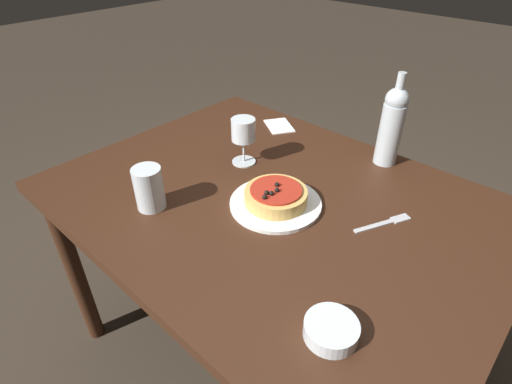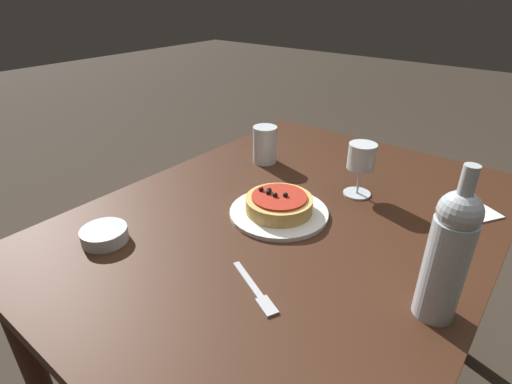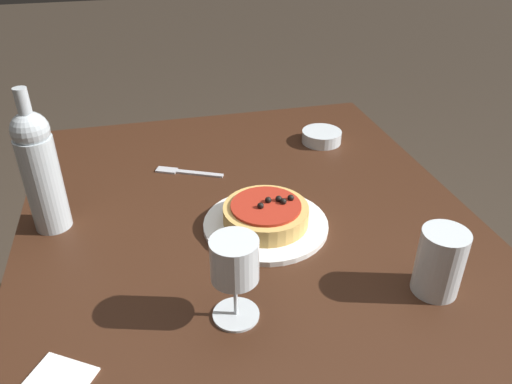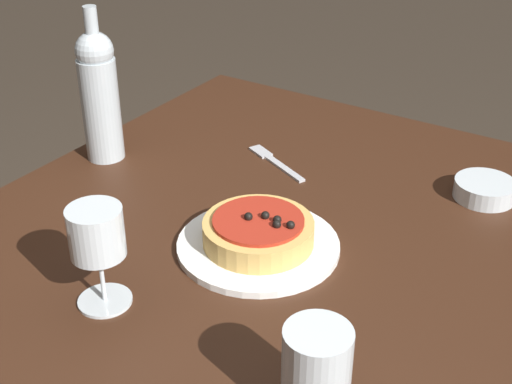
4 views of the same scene
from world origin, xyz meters
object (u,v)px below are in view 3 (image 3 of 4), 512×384
wine_bottle (40,169)px  dinner_plate (266,225)px  pizza (266,214)px  fork (185,172)px  side_bowl (322,137)px  wine_glass (235,264)px  water_cup (440,262)px  dining_table (257,270)px

wine_bottle → dinner_plate: bearing=75.6°
pizza → fork: bearing=-153.1°
side_bowl → wine_glass: bearing=-31.8°
water_cup → fork: 0.66m
dining_table → water_cup: size_ratio=10.36×
dining_table → wine_bottle: 0.49m
wine_glass → water_cup: bearing=86.6°
water_cup → side_bowl: (-0.62, 0.01, -0.05)m
water_cup → side_bowl: water_cup is taller
dinner_plate → water_cup: 0.36m
dinner_plate → wine_bottle: 0.47m
dining_table → side_bowl: side_bowl is taller
pizza → side_bowl: pizza is taller
dinner_plate → wine_glass: 0.29m
wine_glass → water_cup: (0.02, 0.36, -0.05)m
dinner_plate → fork: size_ratio=1.60×
pizza → dining_table: bearing=-41.6°
dinner_plate → wine_glass: (0.24, -0.11, 0.11)m
water_cup → wine_glass: bearing=-93.4°
wine_bottle → fork: 0.37m
water_cup → dinner_plate: bearing=-136.5°
dinner_plate → side_bowl: (-0.36, 0.26, 0.01)m
dining_table → pizza: pizza is taller
wine_glass → side_bowl: bearing=148.2°
dining_table → dinner_plate: 0.10m
pizza → wine_bottle: 0.47m
wine_glass → fork: bearing=-177.1°
wine_bottle → dining_table: bearing=71.0°
wine_glass → dinner_plate: bearing=154.3°
pizza → water_cup: size_ratio=1.43×
dinner_plate → wine_glass: wine_glass is taller
dining_table → wine_glass: size_ratio=8.27×
wine_glass → side_bowl: size_ratio=1.43×
wine_bottle → fork: (-0.16, 0.30, -0.14)m
side_bowl → fork: side_bowl is taller
water_cup → side_bowl: 0.63m
pizza → water_cup: bearing=43.4°
wine_bottle → fork: size_ratio=1.85×
pizza → fork: 0.31m
wine_glass → fork: wine_glass is taller
dinner_plate → fork: dinner_plate is taller
side_bowl → pizza: bearing=-35.4°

